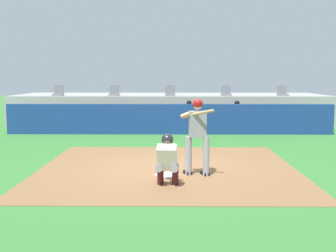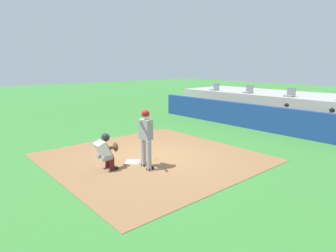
# 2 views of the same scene
# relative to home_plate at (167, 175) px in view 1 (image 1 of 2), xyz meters

# --- Properties ---
(ground_plane) EXTENTS (80.00, 80.00, 0.00)m
(ground_plane) POSITION_rel_home_plate_xyz_m (0.00, 0.80, -0.02)
(ground_plane) COLOR #387A33
(dirt_infield) EXTENTS (6.40, 6.40, 0.01)m
(dirt_infield) POSITION_rel_home_plate_xyz_m (0.00, 0.80, -0.02)
(dirt_infield) COLOR olive
(dirt_infield) RESTS_ON ground
(home_plate) EXTENTS (0.62, 0.62, 0.02)m
(home_plate) POSITION_rel_home_plate_xyz_m (0.00, 0.00, 0.00)
(home_plate) COLOR white
(home_plate) RESTS_ON dirt_infield
(batter_at_plate) EXTENTS (0.76, 0.69, 1.80)m
(batter_at_plate) POSITION_rel_home_plate_xyz_m (0.69, 0.02, 1.01)
(batter_at_plate) COLOR #99999E
(batter_at_plate) RESTS_ON ground
(catcher_crouched) EXTENTS (0.50, 1.73, 1.13)m
(catcher_crouched) POSITION_rel_home_plate_xyz_m (0.01, -0.93, 0.59)
(catcher_crouched) COLOR gray
(catcher_crouched) RESTS_ON ground
(dugout_wall) EXTENTS (13.00, 0.30, 1.20)m
(dugout_wall) POSITION_rel_home_plate_xyz_m (0.00, 7.30, 0.58)
(dugout_wall) COLOR navy
(dugout_wall) RESTS_ON ground
(dugout_bench) EXTENTS (11.80, 0.44, 0.45)m
(dugout_bench) POSITION_rel_home_plate_xyz_m (0.00, 8.30, 0.20)
(dugout_bench) COLOR olive
(dugout_bench) RESTS_ON ground
(dugout_player_0) EXTENTS (0.49, 0.70, 1.30)m
(dugout_player_0) POSITION_rel_home_plate_xyz_m (0.81, 8.14, 0.65)
(dugout_player_0) COLOR #939399
(dugout_player_0) RESTS_ON ground
(dugout_player_1) EXTENTS (0.49, 0.70, 1.30)m
(dugout_player_1) POSITION_rel_home_plate_xyz_m (2.82, 8.14, 0.65)
(dugout_player_1) COLOR #939399
(dugout_player_1) RESTS_ON ground
(stands_platform) EXTENTS (15.00, 4.40, 1.40)m
(stands_platform) POSITION_rel_home_plate_xyz_m (0.00, 11.70, 0.68)
(stands_platform) COLOR #9E9E99
(stands_platform) RESTS_ON ground
(stadium_seat_0) EXTENTS (0.46, 0.46, 0.48)m
(stadium_seat_0) POSITION_rel_home_plate_xyz_m (-5.20, 10.18, 1.51)
(stadium_seat_0) COLOR slate
(stadium_seat_0) RESTS_ON stands_platform
(stadium_seat_1) EXTENTS (0.46, 0.46, 0.48)m
(stadium_seat_1) POSITION_rel_home_plate_xyz_m (-2.60, 10.18, 1.51)
(stadium_seat_1) COLOR slate
(stadium_seat_1) RESTS_ON stands_platform
(stadium_seat_2) EXTENTS (0.46, 0.46, 0.48)m
(stadium_seat_2) POSITION_rel_home_plate_xyz_m (0.00, 10.18, 1.51)
(stadium_seat_2) COLOR slate
(stadium_seat_2) RESTS_ON stands_platform
(stadium_seat_3) EXTENTS (0.46, 0.46, 0.48)m
(stadium_seat_3) POSITION_rel_home_plate_xyz_m (2.60, 10.18, 1.51)
(stadium_seat_3) COLOR slate
(stadium_seat_3) RESTS_ON stands_platform
(stadium_seat_4) EXTENTS (0.46, 0.46, 0.48)m
(stadium_seat_4) POSITION_rel_home_plate_xyz_m (5.20, 10.18, 1.51)
(stadium_seat_4) COLOR slate
(stadium_seat_4) RESTS_ON stands_platform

